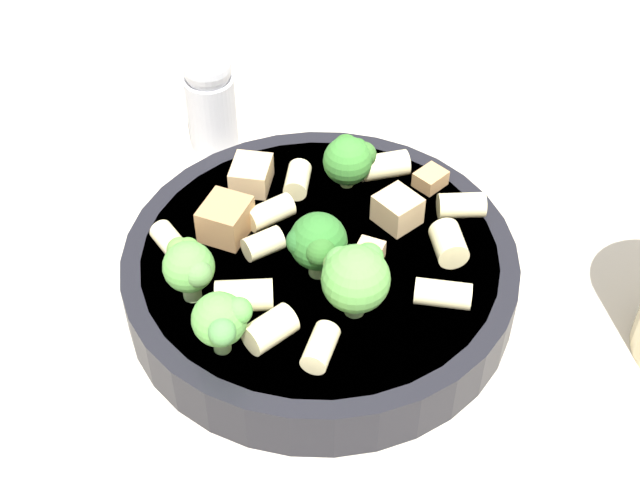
{
  "coord_description": "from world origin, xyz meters",
  "views": [
    {
      "loc": [
        0.3,
        0.18,
        0.39
      ],
      "look_at": [
        0.0,
        0.0,
        0.04
      ],
      "focal_mm": 50.0,
      "sensor_mm": 36.0,
      "label": 1
    }
  ],
  "objects": [
    {
      "name": "rigatoni_7",
      "position": [
        0.06,
        0.04,
        0.04
      ],
      "size": [
        0.03,
        0.02,
        0.01
      ],
      "primitive_type": "cylinder",
      "rotation": [
        1.57,
        0.0,
        1.78
      ],
      "color": "beige",
      "rests_on": "pasta_bowl"
    },
    {
      "name": "pasta_bowl",
      "position": [
        0.0,
        0.0,
        0.02
      ],
      "size": [
        0.22,
        0.22,
        0.03
      ],
      "color": "black",
      "rests_on": "ground_plane"
    },
    {
      "name": "rigatoni_2",
      "position": [
        0.04,
        -0.07,
        0.04
      ],
      "size": [
        0.02,
        0.02,
        0.01
      ],
      "primitive_type": "cylinder",
      "rotation": [
        1.57,
        0.0,
        2.71
      ],
      "color": "beige",
      "rests_on": "pasta_bowl"
    },
    {
      "name": "rigatoni_1",
      "position": [
        -0.01,
        -0.04,
        0.04
      ],
      "size": [
        0.03,
        0.02,
        0.01
      ],
      "primitive_type": "cylinder",
      "rotation": [
        1.57,
        0.0,
        1.13
      ],
      "color": "beige",
      "rests_on": "pasta_bowl"
    },
    {
      "name": "chicken_chunk_3",
      "position": [
        -0.01,
        0.03,
        0.04
      ],
      "size": [
        0.02,
        0.02,
        0.01
      ],
      "primitive_type": "cube",
      "rotation": [
        0.0,
        0.0,
        0.13
      ],
      "color": "tan",
      "rests_on": "pasta_bowl"
    },
    {
      "name": "rigatoni_4",
      "position": [
        0.05,
        -0.01,
        0.04
      ],
      "size": [
        0.03,
        0.03,
        0.02
      ],
      "primitive_type": "cylinder",
      "rotation": [
        1.57,
        0.0,
        0.58
      ],
      "color": "beige",
      "rests_on": "pasta_bowl"
    },
    {
      "name": "rigatoni_10",
      "position": [
        -0.0,
        0.07,
        0.04
      ],
      "size": [
        0.02,
        0.03,
        0.01
      ],
      "primitive_type": "cylinder",
      "rotation": [
        1.57,
        0.0,
        0.36
      ],
      "color": "beige",
      "rests_on": "pasta_bowl"
    },
    {
      "name": "rigatoni_5",
      "position": [
        0.02,
        -0.03,
        0.04
      ],
      "size": [
        0.03,
        0.02,
        0.01
      ],
      "primitive_type": "cylinder",
      "rotation": [
        1.57,
        0.0,
        1.08
      ],
      "color": "beige",
      "rests_on": "pasta_bowl"
    },
    {
      "name": "rigatoni_3",
      "position": [
        0.07,
        0.01,
        0.04
      ],
      "size": [
        0.03,
        0.02,
        0.02
      ],
      "primitive_type": "cylinder",
      "rotation": [
        1.57,
        0.0,
        1.24
      ],
      "color": "beige",
      "rests_on": "pasta_bowl"
    },
    {
      "name": "broccoli_floret_0",
      "position": [
        -0.06,
        -0.02,
        0.05
      ],
      "size": [
        0.03,
        0.03,
        0.03
      ],
      "color": "#93B766",
      "rests_on": "pasta_bowl"
    },
    {
      "name": "chicken_chunk_1",
      "position": [
        -0.04,
        0.03,
        0.04
      ],
      "size": [
        0.03,
        0.03,
        0.02
      ],
      "primitive_type": "cube",
      "rotation": [
        0.0,
        0.0,
        1.24
      ],
      "color": "tan",
      "rests_on": "pasta_bowl"
    },
    {
      "name": "rigatoni_0",
      "position": [
        -0.04,
        -0.04,
        0.04
      ],
      "size": [
        0.03,
        0.02,
        0.01
      ],
      "primitive_type": "cylinder",
      "rotation": [
        1.57,
        0.0,
        1.97
      ],
      "color": "beige",
      "rests_on": "pasta_bowl"
    },
    {
      "name": "broccoli_floret_3",
      "position": [
        0.08,
        -0.01,
        0.06
      ],
      "size": [
        0.03,
        0.03,
        0.04
      ],
      "color": "#84AD60",
      "rests_on": "pasta_bowl"
    },
    {
      "name": "broccoli_floret_1",
      "position": [
        0.02,
        0.01,
        0.06
      ],
      "size": [
        0.03,
        0.03,
        0.04
      ],
      "color": "#9EC175",
      "rests_on": "pasta_bowl"
    },
    {
      "name": "ground_plane",
      "position": [
        0.0,
        0.0,
        0.0
      ],
      "size": [
        2.0,
        2.0,
        0.0
      ],
      "primitive_type": "plane",
      "color": "#BCB29E"
    },
    {
      "name": "chicken_chunk_0",
      "position": [
        -0.03,
        -0.06,
        0.04
      ],
      "size": [
        0.03,
        0.03,
        0.02
      ],
      "primitive_type": "cube",
      "rotation": [
        0.0,
        0.0,
        0.37
      ],
      "color": "tan",
      "rests_on": "pasta_bowl"
    },
    {
      "name": "pepper_shaker",
      "position": [
        -0.09,
        -0.13,
        0.04
      ],
      "size": [
        0.03,
        0.03,
        0.08
      ],
      "color": "#B2B2B7",
      "rests_on": "ground_plane"
    },
    {
      "name": "broccoli_floret_2",
      "position": [
        0.03,
        0.04,
        0.06
      ],
      "size": [
        0.04,
        0.04,
        0.04
      ],
      "color": "#84AD60",
      "rests_on": "pasta_bowl"
    },
    {
      "name": "rigatoni_9",
      "position": [
        -0.07,
        0.05,
        0.04
      ],
      "size": [
        0.03,
        0.03,
        0.01
      ],
      "primitive_type": "cylinder",
      "rotation": [
        1.57,
        0.0,
        0.58
      ],
      "color": "beige",
      "rests_on": "pasta_bowl"
    },
    {
      "name": "chicken_chunk_4",
      "position": [
        -0.08,
        0.03,
        0.04
      ],
      "size": [
        0.02,
        0.02,
        0.01
      ],
      "primitive_type": "cube",
      "rotation": [
        0.0,
        0.0,
        2.87
      ],
      "color": "tan",
      "rests_on": "pasta_bowl"
    },
    {
      "name": "rigatoni_6",
      "position": [
        -0.03,
        0.06,
        0.04
      ],
      "size": [
        0.03,
        0.03,
        0.02
      ],
      "primitive_type": "cylinder",
      "rotation": [
        1.57,
        0.0,
        2.25
      ],
      "color": "beige",
      "rests_on": "pasta_bowl"
    },
    {
      "name": "rigatoni_8",
      "position": [
        -0.08,
        0.0,
        0.04
      ],
      "size": [
        0.03,
        0.03,
        0.02
      ],
      "primitive_type": "cylinder",
      "rotation": [
        1.57,
        0.0,
        0.77
      ],
      "color": "beige",
      "rests_on": "pasta_bowl"
    },
    {
      "name": "chicken_chunk_2",
      "position": [
        0.01,
        -0.05,
        0.04
      ],
      "size": [
        0.03,
        0.03,
        0.02
      ],
      "primitive_type": "cube",
      "rotation": [
        0.0,
        0.0,
        0.14
      ],
      "color": "#A87A4C",
      "rests_on": "pasta_bowl"
    },
    {
      "name": "broccoli_floret_4",
      "position": [
        0.06,
        -0.04,
        0.06
      ],
      "size": [
        0.03,
        0.03,
        0.04
      ],
      "color": "#9EC175",
      "rests_on": "pasta_bowl"
    }
  ]
}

